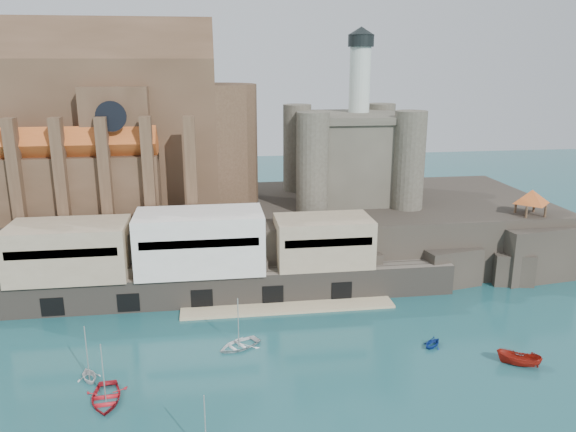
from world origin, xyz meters
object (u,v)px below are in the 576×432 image
at_px(pavilion, 532,198).
at_px(boat_0, 106,401).
at_px(castle_keep, 350,152).
at_px(church, 111,133).

distance_m(pavilion, boat_0, 68.70).
bearing_deg(pavilion, castle_keep, 149.82).
height_order(church, castle_keep, church).
xyz_separation_m(castle_keep, boat_0, (-35.74, -42.54, -18.31)).
xyz_separation_m(church, pavilion, (66.13, -15.85, -9.40)).
distance_m(castle_keep, pavilion, 30.50).
relative_size(church, pavilion, 7.34).
bearing_deg(pavilion, church, 166.52).
height_order(castle_keep, boat_0, castle_keep).
height_order(church, pavilion, church).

